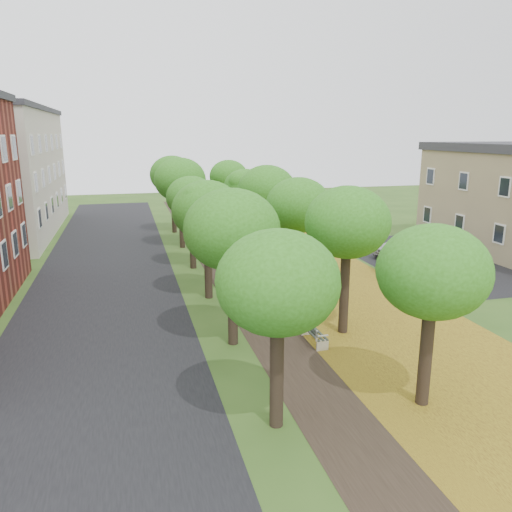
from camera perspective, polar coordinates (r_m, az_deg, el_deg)
ground at (r=16.09m, az=10.20°, el=-17.39°), size 120.00×120.00×0.00m
street_asphalt at (r=28.65m, az=-16.93°, el=-3.55°), size 8.00×70.00×0.01m
footpath at (r=29.25m, az=-2.10°, el=-2.58°), size 3.20×70.00×0.01m
leaf_verge at (r=30.67m, az=7.06°, el=-1.89°), size 7.50×70.00×0.01m
parking_lot at (r=35.45m, az=19.34°, el=-0.43°), size 9.00×16.00×0.01m
tree_row_west at (r=27.91m, az=-6.62°, el=6.03°), size 3.44×33.44×6.02m
tree_row_east at (r=28.97m, az=2.87°, el=6.39°), size 3.44×33.44×6.02m
bench at (r=20.53m, az=6.55°, el=-8.69°), size 0.57×1.80×0.84m
car_silver at (r=29.89m, az=20.77°, el=-1.88°), size 3.98×2.41×1.27m
car_red at (r=30.87m, az=19.45°, el=-1.20°), size 4.28×2.07×1.35m
car_grey at (r=32.04m, az=18.02°, el=-0.57°), size 4.79×2.42×1.33m
car_white at (r=35.47m, az=16.62°, el=0.81°), size 4.80×3.14×1.23m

